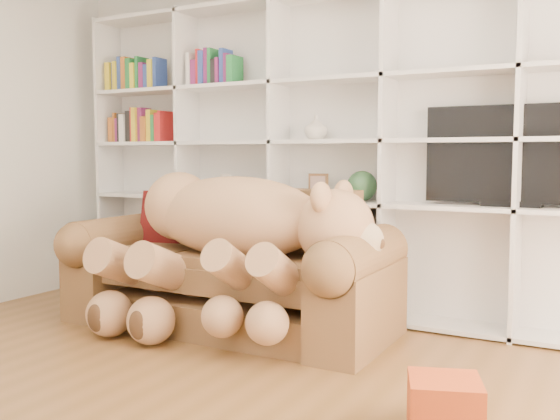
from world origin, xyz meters
The scene contains 13 objects.
wall_back centered at (0.00, 2.50, 1.35)m, with size 5.00×0.02×2.70m, color white.
bookshelf centered at (-0.24, 2.36, 1.31)m, with size 4.43×0.35×2.40m.
sofa centered at (-0.47, 1.66, 0.36)m, with size 2.28×0.98×0.96m.
teddy_bear centered at (-0.35, 1.47, 0.68)m, with size 1.86×0.98×1.08m.
throw_pillow centered at (-1.14, 1.82, 0.70)m, with size 0.43×0.14×0.43m, color #590F10.
gift_box centered at (1.27, 0.67, 0.12)m, with size 0.30×0.28×0.24m, color #B53F18.
tv centered at (1.28, 2.35, 1.19)m, with size 1.12×0.18×0.66m.
picture_frame centered at (-0.10, 2.30, 0.97)m, with size 0.15×0.03×0.19m, color #50341B.
green_vase centered at (0.25, 2.30, 0.98)m, with size 0.22×0.22×0.22m, color #2C5531.
figurine_tall centered at (-0.94, 2.30, 0.96)m, with size 0.09×0.09×0.18m, color silver.
figurine_short centered at (-0.79, 2.30, 0.92)m, with size 0.06×0.06×0.11m, color silver.
snow_globe centered at (-0.69, 2.30, 0.93)m, with size 0.12×0.12×0.12m, color silver.
shelf_vase centered at (-0.13, 2.30, 1.41)m, with size 0.17×0.17×0.18m, color beige.
Camera 1 is at (1.90, -1.95, 1.20)m, focal length 40.00 mm.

